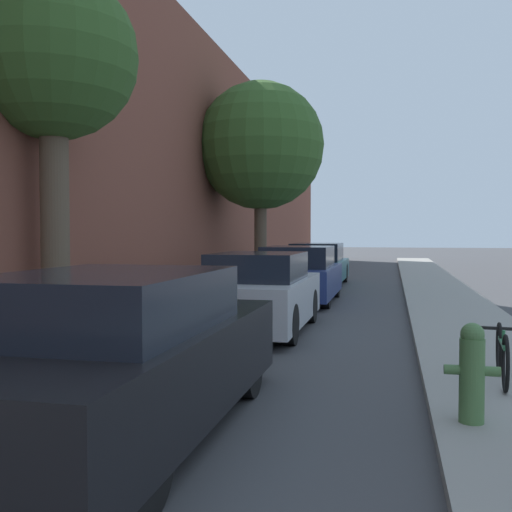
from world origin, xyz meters
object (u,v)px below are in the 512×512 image
Objects in this scene: fire_hydrant at (472,371)px; parked_car_black at (116,357)px; bicycle at (502,354)px; parked_car_silver at (260,294)px; parked_car_teal at (318,265)px; street_tree_near at (53,61)px; parked_car_navy at (299,275)px; street_tree_far at (261,147)px.

parked_car_black is at bearing -167.42° from fire_hydrant.
fire_hydrant is 1.66m from bicycle.
parked_car_teal is (-0.14, 9.82, -0.01)m from parked_car_silver.
parked_car_navy is at bearing 69.30° from street_tree_near.
parked_car_silver is at bearing 140.99° from bicycle.
parked_car_silver is 9.82m from parked_car_teal.
street_tree_far reaches higher than street_tree_near.
street_tree_near reaches higher than parked_car_black.
parked_car_black reaches higher than fire_hydrant.
bicycle is at bearing -64.62° from street_tree_far.
parked_car_navy is 5.06m from parked_car_teal.
street_tree_far is 4.22× the size of bicycle.
street_tree_far is (-1.58, 13.13, 3.74)m from parked_car_black.
street_tree_near is at bearing -110.70° from parked_car_navy.
street_tree_far is (1.08, 9.74, 0.04)m from street_tree_near.
parked_car_navy is 8.45m from street_tree_near.
street_tree_near is (-2.56, -12.15, 3.71)m from parked_car_teal.
street_tree_far reaches higher than bicycle.
parked_car_black is 13.74m from street_tree_far.
parked_car_teal is at bearing 110.89° from bicycle.
fire_hydrant is at bearing -72.79° from parked_car_navy.
parked_car_teal is 5.12× the size of fire_hydrant.
street_tree_near is (-2.70, -2.33, 3.71)m from parked_car_silver.
bicycle is at bearing -66.65° from parked_car_navy.
parked_car_black is 1.14× the size of parked_car_silver.
parked_car_black is 5.68m from street_tree_near.
fire_hydrant is (5.72, -2.71, -3.82)m from street_tree_near.
fire_hydrant is at bearing 12.58° from parked_car_black.
street_tree_far is at bearing 102.35° from parked_car_silver.
fire_hydrant is (3.17, -14.86, -0.11)m from parked_car_teal.
bicycle is (3.54, -3.47, -0.25)m from parked_car_silver.
bicycle is at bearing 32.21° from parked_car_black.
street_tree_far reaches higher than parked_car_black.
parked_car_silver reaches higher than fire_hydrant.
street_tree_near is 6.40× the size of fire_hydrant.
parked_car_teal is 4.70m from street_tree_far.
street_tree_near reaches higher than parked_car_teal.
street_tree_near is at bearing -139.19° from parked_car_silver.
street_tree_near is (-2.68, -7.10, 3.70)m from parked_car_navy.
parked_car_teal is 12.96m from street_tree_near.
fire_hydrant is 0.59× the size of bicycle.
bicycle is (0.52, 1.57, -0.14)m from fire_hydrant.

